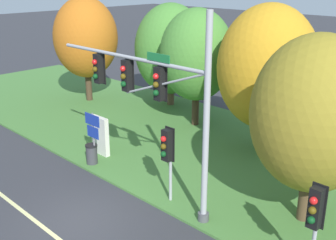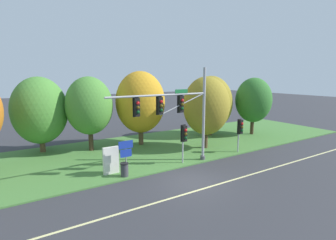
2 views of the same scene
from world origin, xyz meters
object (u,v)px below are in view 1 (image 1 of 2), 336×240
object	(u,v)px
traffic_signal_mast	(154,93)
info_kiosk	(100,136)
tree_nearest_road	(86,38)
trash_bin	(92,154)
pedestrian_signal_further_along	(167,149)
tree_behind_signpost	(197,55)
tree_mid_verge	(267,68)
pedestrian_signal_near_kerb	(315,213)
tree_tall_centre	(315,115)
route_sign_post	(93,130)
tree_left_of_mast	(171,49)

from	to	relation	value
traffic_signal_mast	info_kiosk	xyz separation A→B (m)	(-4.88, 1.02, -3.31)
tree_nearest_road	trash_bin	distance (m)	11.22
pedestrian_signal_further_along	tree_behind_signpost	distance (m)	9.16
traffic_signal_mast	tree_mid_verge	bearing A→B (deg)	86.59
pedestrian_signal_near_kerb	tree_tall_centre	xyz separation A→B (m)	(-1.59, 2.75, 1.82)
traffic_signal_mast	pedestrian_signal_further_along	distance (m)	2.16
tree_behind_signpost	tree_tall_centre	distance (m)	10.55
tree_behind_signpost	route_sign_post	bearing A→B (deg)	-88.04
pedestrian_signal_near_kerb	tree_left_of_mast	size ratio (longest dim) A/B	0.45
route_sign_post	tree_tall_centre	distance (m)	9.71
pedestrian_signal_further_along	info_kiosk	distance (m)	5.74
tree_mid_verge	info_kiosk	distance (m)	8.61
traffic_signal_mast	pedestrian_signal_near_kerb	distance (m)	6.89
pedestrian_signal_further_along	tree_mid_verge	xyz separation A→B (m)	(-0.22, 6.94, 1.98)
route_sign_post	info_kiosk	bearing A→B (deg)	129.15
pedestrian_signal_near_kerb	tree_nearest_road	distance (m)	20.60
route_sign_post	pedestrian_signal_near_kerb	bearing A→B (deg)	-1.39
tree_behind_signpost	traffic_signal_mast	bearing A→B (deg)	-59.56
traffic_signal_mast	tree_nearest_road	world-z (taller)	traffic_signal_mast
pedestrian_signal_near_kerb	pedestrian_signal_further_along	size ratio (longest dim) A/B	0.98
tree_tall_centre	pedestrian_signal_further_along	bearing A→B (deg)	-149.55
tree_nearest_road	tree_left_of_mast	world-z (taller)	tree_nearest_road
pedestrian_signal_further_along	tree_tall_centre	world-z (taller)	tree_tall_centre
tree_left_of_mast	tree_behind_signpost	bearing A→B (deg)	-26.04
pedestrian_signal_further_along	tree_left_of_mast	xyz separation A→B (m)	(-8.82, 9.27, 1.52)
tree_nearest_road	trash_bin	world-z (taller)	tree_nearest_road
pedestrian_signal_near_kerb	tree_nearest_road	xyz separation A→B (m)	(-19.51, 6.26, 2.16)
tree_left_of_mast	info_kiosk	xyz separation A→B (m)	(3.30, -8.30, -2.77)
tree_behind_signpost	tree_mid_verge	world-z (taller)	tree_mid_verge
route_sign_post	tree_mid_verge	bearing A→B (deg)	56.51
pedestrian_signal_further_along	tree_mid_verge	distance (m)	7.22
tree_tall_centre	route_sign_post	bearing A→B (deg)	-164.72
traffic_signal_mast	trash_bin	size ratio (longest dim) A/B	8.81
tree_tall_centre	info_kiosk	xyz separation A→B (m)	(-9.85, -1.57, -3.02)
pedestrian_signal_near_kerb	route_sign_post	bearing A→B (deg)	178.61
tree_nearest_road	pedestrian_signal_near_kerb	bearing A→B (deg)	-17.78
tree_nearest_road	trash_bin	bearing A→B (deg)	-34.89
traffic_signal_mast	info_kiosk	size ratio (longest dim) A/B	4.31
tree_mid_verge	trash_bin	world-z (taller)	tree_mid_verge
tree_nearest_road	tree_behind_signpost	world-z (taller)	tree_nearest_road
pedestrian_signal_near_kerb	info_kiosk	size ratio (longest dim) A/B	1.57
traffic_signal_mast	tree_tall_centre	distance (m)	5.61
tree_left_of_mast	tree_tall_centre	world-z (taller)	tree_tall_centre
info_kiosk	tree_behind_signpost	bearing A→B (deg)	85.63
info_kiosk	trash_bin	size ratio (longest dim) A/B	2.04
traffic_signal_mast	pedestrian_signal_near_kerb	size ratio (longest dim) A/B	2.75
pedestrian_signal_near_kerb	pedestrian_signal_further_along	xyz separation A→B (m)	(-5.92, 0.20, 0.05)
pedestrian_signal_near_kerb	route_sign_post	distance (m)	10.71
tree_left_of_mast	tree_behind_signpost	world-z (taller)	tree_behind_signpost
info_kiosk	tree_mid_verge	bearing A→B (deg)	48.40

